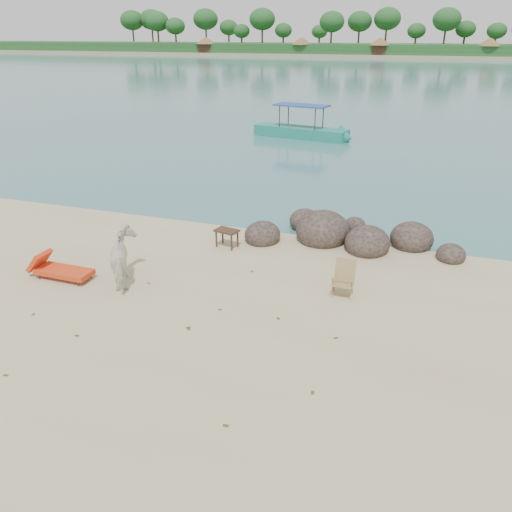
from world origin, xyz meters
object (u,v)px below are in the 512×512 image
Objects in this scene: lounge_chair at (64,269)px; deck_chair at (343,281)px; cow at (125,259)px; side_table at (227,239)px; boulders at (344,235)px; boat_near at (302,110)px.

lounge_chair is 2.20× the size of deck_chair.
cow is 0.85× the size of lounge_chair.
side_table is 4.17m from deck_chair.
boulders is 3.44m from deck_chair.
boat_near is at bearing 87.82° from lounge_chair.
lounge_chair is at bearing -121.71° from side_table.
boat_near is at bearing -122.64° from cow.
boat_near is (-5.90, 19.26, 1.15)m from deck_chair.
boulders is 0.98× the size of boat_near.
cow is at bearing -78.15° from boat_near.
cow reaches higher than boulders.
cow reaches higher than deck_chair.
deck_chair is at bearing 157.09° from cow.
boulders is 3.43× the size of lounge_chair.
lounge_chair is 7.06m from deck_chair.
deck_chair is at bearing -13.85° from side_table.
cow is at bearing -167.59° from deck_chair.
lounge_chair is (-1.65, -0.32, -0.39)m from cow.
boulders is at bearing 37.53° from lounge_chair.
boat_near is (1.03, 20.65, 1.30)m from lounge_chair.
side_table is 0.10× the size of boat_near.
boulders reaches higher than deck_chair.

